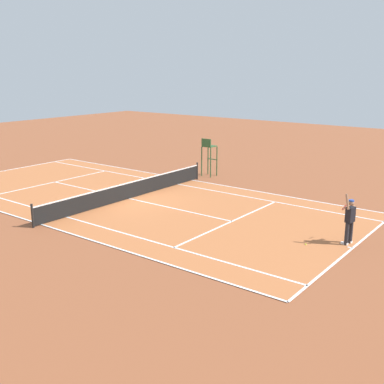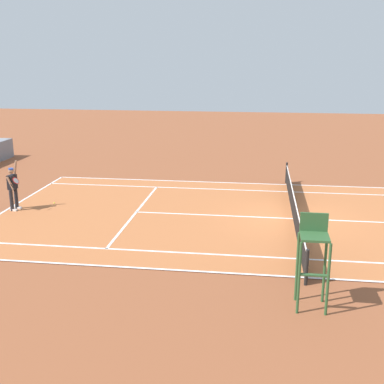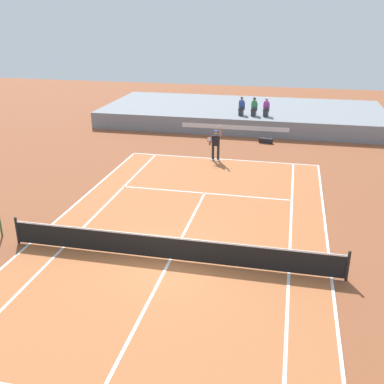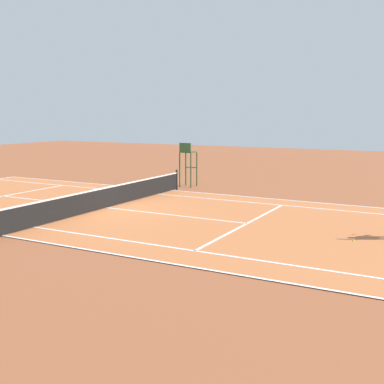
% 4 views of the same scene
% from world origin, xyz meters
% --- Properties ---
extents(ground_plane, '(80.00, 80.00, 0.00)m').
position_xyz_m(ground_plane, '(0.00, 0.00, 0.00)').
color(ground_plane, brown).
extents(court, '(11.08, 23.88, 0.03)m').
position_xyz_m(court, '(0.00, 0.00, 0.01)').
color(court, '#B76638').
rests_on(court, ground).
extents(net, '(11.98, 0.10, 1.07)m').
position_xyz_m(net, '(0.00, 0.00, 0.52)').
color(net, black).
rests_on(net, ground).
extents(barrier_wall, '(21.29, 0.25, 1.20)m').
position_xyz_m(barrier_wall, '(0.00, 17.35, 0.60)').
color(barrier_wall, gray).
rests_on(barrier_wall, ground).
extents(bleacher_platform, '(21.29, 9.17, 1.20)m').
position_xyz_m(bleacher_platform, '(0.00, 22.05, 0.60)').
color(bleacher_platform, gray).
rests_on(bleacher_platform, ground).
extents(spectator_seated_0, '(0.44, 0.60, 1.27)m').
position_xyz_m(spectator_seated_0, '(0.25, 18.80, 1.81)').
color(spectator_seated_0, '#474C56').
rests_on(spectator_seated_0, bleacher_platform).
extents(spectator_seated_1, '(0.44, 0.60, 1.27)m').
position_xyz_m(spectator_seated_1, '(1.15, 18.80, 1.81)').
color(spectator_seated_1, '#474C56').
rests_on(spectator_seated_1, bleacher_platform).
extents(spectator_seated_2, '(0.44, 0.60, 1.27)m').
position_xyz_m(spectator_seated_2, '(2.00, 18.80, 1.81)').
color(spectator_seated_2, '#474C56').
rests_on(spectator_seated_2, bleacher_platform).
extents(tennis_player, '(0.81, 0.62, 2.08)m').
position_xyz_m(tennis_player, '(-0.37, 11.55, 0.99)').
color(tennis_player, '#232328').
rests_on(tennis_player, ground).
extents(tennis_ball, '(0.07, 0.07, 0.07)m').
position_xyz_m(tennis_ball, '(0.74, 10.30, 0.03)').
color(tennis_ball, '#D1E533').
rests_on(tennis_ball, ground).
extents(equipment_bag, '(0.95, 0.50, 0.32)m').
position_xyz_m(equipment_bag, '(2.25, 16.06, 0.16)').
color(equipment_bag, black).
rests_on(equipment_bag, ground).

